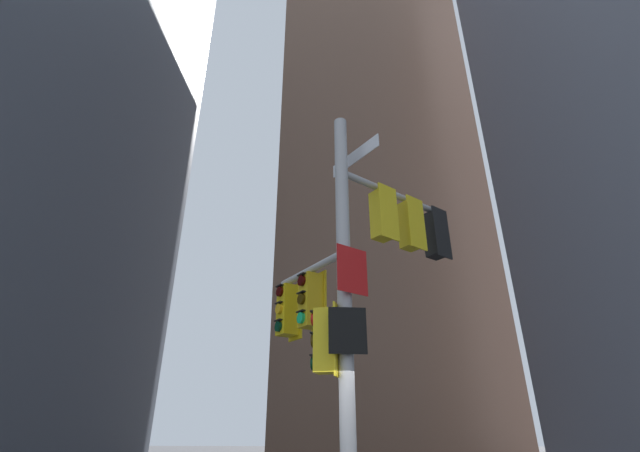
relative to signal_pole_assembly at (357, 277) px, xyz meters
name	(u,v)px	position (x,y,z in m)	size (l,w,h in m)	color
building_tower_left	(3,51)	(-19.81, 9.68, 17.54)	(17.31, 17.31, 43.53)	#4C5460
building_mid_block	(374,199)	(2.38, 25.32, 15.54)	(14.27, 14.27, 39.54)	brown
signal_pole_assembly	(357,277)	(0.00, 0.00, 0.00)	(3.69, 2.32, 7.31)	#B2B2B5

